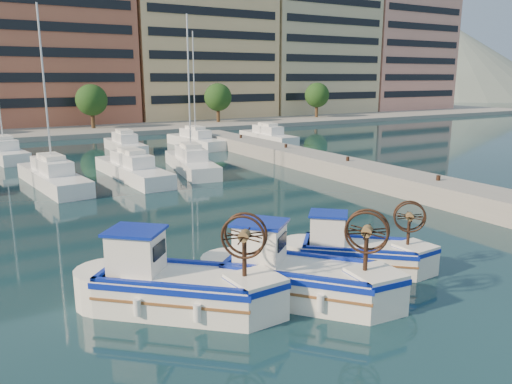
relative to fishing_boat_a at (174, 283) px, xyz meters
name	(u,v)px	position (x,y,z in m)	size (l,w,h in m)	color
ground	(323,280)	(5.44, -0.41, -0.89)	(300.00, 300.00, 0.00)	#1C4048
quay	(411,184)	(18.44, 7.59, -0.29)	(3.00, 60.00, 1.20)	gray
waterfront	(107,49)	(14.67, 64.63, 10.21)	(180.00, 40.00, 25.60)	gray
hill_east	(445,97)	(145.44, 109.59, -0.89)	(160.00, 160.00, 50.00)	slate
yacht_marina	(92,160)	(3.53, 27.30, -0.36)	(38.53, 22.86, 11.50)	white
fishing_boat_a	(174,283)	(0.00, 0.00, 0.00)	(5.08, 4.84, 3.22)	white
fishing_boat_b	(295,274)	(3.62, -1.25, 0.00)	(4.79, 5.08, 3.21)	white
fishing_boat_c	(355,250)	(7.04, -0.24, -0.14)	(4.31, 4.09, 2.73)	white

